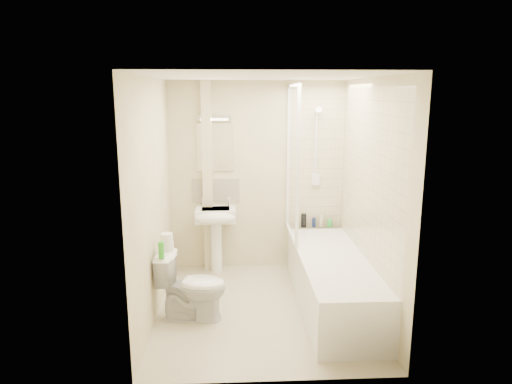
{
  "coord_description": "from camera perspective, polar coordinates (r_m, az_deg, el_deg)",
  "views": [
    {
      "loc": [
        -0.29,
        -4.46,
        2.24
      ],
      "look_at": [
        -0.06,
        0.2,
        1.23
      ],
      "focal_mm": 32.0,
      "sensor_mm": 36.0,
      "label": 1
    }
  ],
  "objects": [
    {
      "name": "bottle_white_a",
      "position": [
        5.92,
        6.02,
        -3.73
      ],
      "size": [
        0.05,
        0.05,
        0.14
      ],
      "primitive_type": "cylinder",
      "color": "silver",
      "rests_on": "bathtub"
    },
    {
      "name": "toilet_roll_lower",
      "position": [
        4.7,
        -10.93,
        -6.67
      ],
      "size": [
        0.11,
        0.11,
        0.09
      ],
      "primitive_type": "cylinder",
      "color": "white",
      "rests_on": "toilet"
    },
    {
      "name": "wall_right",
      "position": [
        4.79,
        14.11,
        -0.7
      ],
      "size": [
        0.02,
        2.5,
        2.4
      ],
      "primitive_type": "cube",
      "color": "beige",
      "rests_on": "ground"
    },
    {
      "name": "pipe_boxing",
      "position": [
        5.76,
        -6.07,
        1.74
      ],
      "size": [
        0.12,
        0.12,
        2.4
      ],
      "primitive_type": "cube",
      "color": "beige",
      "rests_on": "ground"
    },
    {
      "name": "shower_fixture",
      "position": [
        5.79,
        7.54,
        5.23
      ],
      "size": [
        0.1,
        0.16,
        0.99
      ],
      "color": "white",
      "rests_on": "wall_back"
    },
    {
      "name": "tile_back",
      "position": [
        5.85,
        7.45,
        4.11
      ],
      "size": [
        0.7,
        0.01,
        1.75
      ],
      "primitive_type": "cube",
      "color": "beige",
      "rests_on": "wall_back"
    },
    {
      "name": "bottle_blue",
      "position": [
        5.95,
        7.25,
        -3.79
      ],
      "size": [
        0.05,
        0.05,
        0.12
      ],
      "primitive_type": "cylinder",
      "color": "navy",
      "rests_on": "bathtub"
    },
    {
      "name": "bottle_black_b",
      "position": [
        5.92,
        5.98,
        -3.56
      ],
      "size": [
        0.07,
        0.07,
        0.18
      ],
      "primitive_type": "cylinder",
      "color": "black",
      "rests_on": "bathtub"
    },
    {
      "name": "floor",
      "position": [
        5.0,
        0.82,
        -14.38
      ],
      "size": [
        2.5,
        2.5,
        0.0
      ],
      "primitive_type": "plane",
      "color": "beige",
      "rests_on": "ground"
    },
    {
      "name": "bottle_cream",
      "position": [
        5.96,
        8.16,
        -3.61
      ],
      "size": [
        0.05,
        0.05,
        0.16
      ],
      "primitive_type": "cylinder",
      "color": "beige",
      "rests_on": "bathtub"
    },
    {
      "name": "green_bottle",
      "position": [
        4.49,
        -11.77,
        -7.12
      ],
      "size": [
        0.05,
        0.05,
        0.17
      ],
      "primitive_type": "cylinder",
      "color": "green",
      "rests_on": "toilet"
    },
    {
      "name": "splashback",
      "position": [
        5.84,
        -5.03,
        0.2
      ],
      "size": [
        0.6,
        0.02,
        0.3
      ],
      "primitive_type": "cube",
      "color": "beige",
      "rests_on": "wall_back"
    },
    {
      "name": "bottle_green",
      "position": [
        5.99,
        9.2,
        -3.86
      ],
      "size": [
        0.06,
        0.06,
        0.1
      ],
      "primitive_type": "cylinder",
      "color": "green",
      "rests_on": "bathtub"
    },
    {
      "name": "wall_back",
      "position": [
        5.82,
        0.07,
        1.91
      ],
      "size": [
        2.2,
        0.02,
        2.4
      ],
      "primitive_type": "cube",
      "color": "beige",
      "rests_on": "ground"
    },
    {
      "name": "pedestal_sink",
      "position": [
        5.7,
        -5.04,
        -3.78
      ],
      "size": [
        0.5,
        0.47,
        0.96
      ],
      "color": "white",
      "rests_on": "ground"
    },
    {
      "name": "wall_left",
      "position": [
        4.66,
        -12.78,
        -1.01
      ],
      "size": [
        0.02,
        2.5,
        2.4
      ],
      "primitive_type": "cube",
      "color": "beige",
      "rests_on": "ground"
    },
    {
      "name": "strip_light",
      "position": [
        5.69,
        -5.21,
        9.24
      ],
      "size": [
        0.42,
        0.07,
        0.07
      ],
      "primitive_type": "cube",
      "color": "silver",
      "rests_on": "wall_back"
    },
    {
      "name": "mirror",
      "position": [
        5.75,
        -5.13,
        5.57
      ],
      "size": [
        0.46,
        0.01,
        0.6
      ],
      "primitive_type": "cube",
      "color": "white",
      "rests_on": "wall_back"
    },
    {
      "name": "toilet",
      "position": [
        4.73,
        -7.97,
        -11.55
      ],
      "size": [
        0.55,
        0.77,
        0.69
      ],
      "primitive_type": "imported",
      "rotation": [
        0.0,
        0.0,
        1.45
      ],
      "color": "white",
      "rests_on": "ground"
    },
    {
      "name": "toilet_roll_upper",
      "position": [
        4.66,
        -11.1,
        -5.64
      ],
      "size": [
        0.12,
        0.12,
        0.09
      ],
      "primitive_type": "cylinder",
      "color": "white",
      "rests_on": "toilet_roll_lower"
    },
    {
      "name": "shower_screen",
      "position": [
        5.37,
        4.6,
        3.71
      ],
      "size": [
        0.04,
        0.92,
        1.8
      ],
      "color": "white",
      "rests_on": "bathtub"
    },
    {
      "name": "tile_right",
      "position": [
        4.77,
        14.01,
        2.01
      ],
      "size": [
        0.01,
        2.1,
        1.75
      ],
      "primitive_type": "cube",
      "color": "beige",
      "rests_on": "wall_right"
    },
    {
      "name": "ceiling",
      "position": [
        4.48,
        0.91,
        14.25
      ],
      "size": [
        2.2,
        2.5,
        0.02
      ],
      "primitive_type": "cube",
      "color": "white",
      "rests_on": "wall_back"
    },
    {
      "name": "bathtub",
      "position": [
        5.01,
        9.56,
        -10.89
      ],
      "size": [
        0.7,
        2.1,
        0.55
      ],
      "color": "white",
      "rests_on": "ground"
    }
  ]
}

